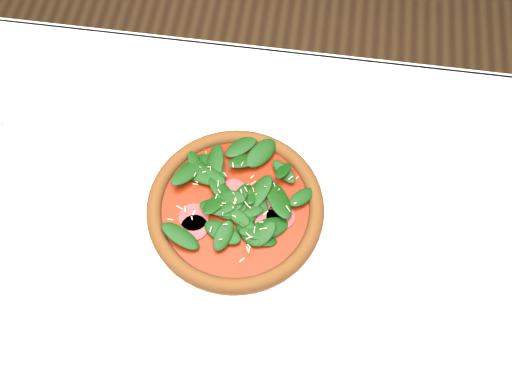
# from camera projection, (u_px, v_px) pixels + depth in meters

# --- Properties ---
(ground) EXTENTS (6.00, 6.00, 0.00)m
(ground) POSITION_uv_depth(u_px,v_px,m) (215.00, 351.00, 1.51)
(ground) COLOR brown
(ground) RESTS_ON ground
(dining_table) EXTENTS (1.21, 0.81, 0.75)m
(dining_table) POSITION_uv_depth(u_px,v_px,m) (189.00, 278.00, 0.92)
(dining_table) COLOR white
(dining_table) RESTS_ON ground
(plate) EXTENTS (0.31, 0.31, 0.01)m
(plate) POSITION_uv_depth(u_px,v_px,m) (236.00, 211.00, 0.86)
(plate) COLOR white
(plate) RESTS_ON dining_table
(pizza) EXTENTS (0.27, 0.27, 0.03)m
(pizza) POSITION_uv_depth(u_px,v_px,m) (235.00, 206.00, 0.84)
(pizza) COLOR #935923
(pizza) RESTS_ON plate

